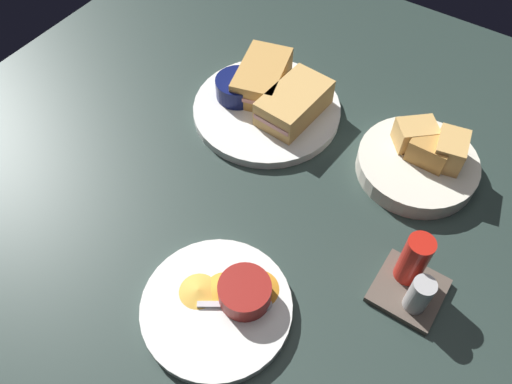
% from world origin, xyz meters
% --- Properties ---
extents(ground_plane, '(1.10, 1.10, 0.03)m').
position_xyz_m(ground_plane, '(0.00, 0.00, -0.01)').
color(ground_plane, '#283833').
extents(plate_sandwich_main, '(0.26, 0.26, 0.02)m').
position_xyz_m(plate_sandwich_main, '(-0.10, -0.05, 0.01)').
color(plate_sandwich_main, white).
rests_on(plate_sandwich_main, ground_plane).
extents(sandwich_half_near, '(0.14, 0.09, 0.05)m').
position_xyz_m(sandwich_half_near, '(-0.11, 0.00, 0.04)').
color(sandwich_half_near, tan).
rests_on(sandwich_half_near, plate_sandwich_main).
extents(sandwich_half_far, '(0.15, 0.11, 0.05)m').
position_xyz_m(sandwich_half_far, '(-0.13, -0.08, 0.04)').
color(sandwich_half_far, tan).
rests_on(sandwich_half_far, plate_sandwich_main).
extents(ramekin_dark_sauce, '(0.08, 0.08, 0.03)m').
position_xyz_m(ramekin_dark_sauce, '(-0.09, -0.10, 0.03)').
color(ramekin_dark_sauce, '#0C144C').
rests_on(ramekin_dark_sauce, plate_sandwich_main).
extents(spoon_by_dark_ramekin, '(0.05, 0.10, 0.01)m').
position_xyz_m(spoon_by_dark_ramekin, '(-0.11, -0.05, 0.02)').
color(spoon_by_dark_ramekin, silver).
rests_on(spoon_by_dark_ramekin, plate_sandwich_main).
extents(plate_chips_companion, '(0.20, 0.20, 0.02)m').
position_xyz_m(plate_chips_companion, '(0.25, 0.10, 0.01)').
color(plate_chips_companion, white).
rests_on(plate_chips_companion, ground_plane).
extents(ramekin_light_gravy, '(0.07, 0.07, 0.03)m').
position_xyz_m(ramekin_light_gravy, '(0.22, 0.12, 0.03)').
color(ramekin_light_gravy, maroon).
rests_on(ramekin_light_gravy, plate_chips_companion).
extents(spoon_by_gravy_ramekin, '(0.07, 0.09, 0.01)m').
position_xyz_m(spoon_by_gravy_ramekin, '(0.23, 0.14, 0.02)').
color(spoon_by_gravy_ramekin, silver).
rests_on(spoon_by_gravy_ramekin, plate_chips_companion).
extents(plantain_chip_scatter, '(0.12, 0.14, 0.01)m').
position_xyz_m(plantain_chip_scatter, '(0.22, 0.11, 0.02)').
color(plantain_chip_scatter, gold).
rests_on(plantain_chip_scatter, plate_chips_companion).
extents(bread_basket_rear, '(0.19, 0.19, 0.08)m').
position_xyz_m(bread_basket_rear, '(-0.12, 0.22, 0.02)').
color(bread_basket_rear, silver).
rests_on(bread_basket_rear, ground_plane).
extents(condiment_caddy, '(0.09, 0.09, 0.10)m').
position_xyz_m(condiment_caddy, '(0.08, 0.30, 0.03)').
color(condiment_caddy, brown).
rests_on(condiment_caddy, ground_plane).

